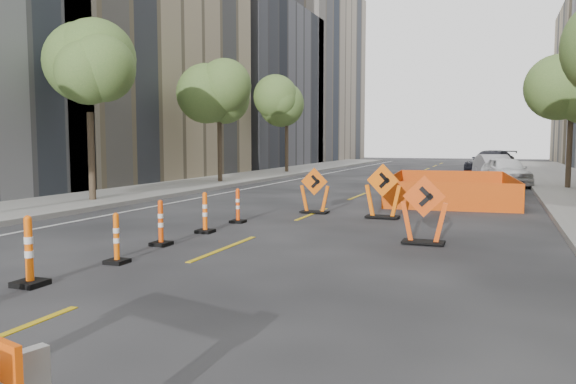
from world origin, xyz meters
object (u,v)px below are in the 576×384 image
at_px(chevron_sign_left, 315,191).
at_px(chevron_sign_right, 424,210).
at_px(parked_car_mid, 494,167).
at_px(channelizer_4, 116,238).
at_px(parked_car_near, 506,171).
at_px(channelizer_7, 238,206).
at_px(channelizer_6, 205,212).
at_px(parked_car_far, 491,162).
at_px(channelizer_3, 29,251).
at_px(chevron_sign_center, 383,191).
at_px(channelizer_5, 161,223).

bearing_deg(chevron_sign_left, chevron_sign_right, -46.91).
bearing_deg(parked_car_mid, channelizer_4, -118.69).
bearing_deg(parked_car_near, parked_car_mid, 82.08).
distance_m(chevron_sign_left, parked_car_mid, 19.44).
relative_size(channelizer_7, parked_car_mid, 0.22).
height_order(chevron_sign_right, parked_car_near, chevron_sign_right).
bearing_deg(channelizer_6, chevron_sign_right, 3.64).
height_order(channelizer_7, parked_car_near, parked_car_near).
bearing_deg(parked_car_mid, channelizer_7, -122.31).
distance_m(chevron_sign_right, parked_car_far, 28.62).
relative_size(channelizer_3, chevron_sign_right, 0.74).
bearing_deg(channelizer_6, parked_car_near, 68.66).
bearing_deg(chevron_sign_center, parked_car_near, 84.04).
xyz_separation_m(channelizer_5, channelizer_7, (0.09, 3.67, -0.02)).
xyz_separation_m(channelizer_6, chevron_sign_left, (1.38, 4.56, 0.21)).
height_order(channelizer_3, parked_car_near, parked_car_near).
xyz_separation_m(chevron_sign_left, chevron_sign_right, (3.88, -4.22, 0.04)).
bearing_deg(chevron_sign_right, parked_car_far, 82.27).
bearing_deg(channelizer_5, chevron_sign_center, 58.23).
bearing_deg(channelizer_3, parked_car_far, 79.49).
bearing_deg(chevron_sign_left, channelizer_5, -102.35).
height_order(channelizer_4, channelizer_5, channelizer_5).
relative_size(channelizer_4, channelizer_7, 0.99).
xyz_separation_m(channelizer_7, chevron_sign_right, (5.25, -1.50, 0.28)).
xyz_separation_m(channelizer_5, channelizer_6, (0.07, 1.83, 0.01)).
distance_m(channelizer_5, channelizer_7, 3.67).
xyz_separation_m(channelizer_4, parked_car_mid, (6.39, 26.96, 0.26)).
relative_size(channelizer_7, chevron_sign_left, 0.67).
distance_m(channelizer_6, chevron_sign_right, 5.28).
bearing_deg(parked_car_mid, chevron_sign_right, -108.58).
distance_m(chevron_sign_right, parked_car_mid, 23.00).
bearing_deg(chevron_sign_left, channelizer_7, -116.18).
height_order(channelizer_6, chevron_sign_right, chevron_sign_right).
bearing_deg(chevron_sign_right, parked_car_mid, 81.16).
bearing_deg(channelizer_5, chevron_sign_left, 77.14).
xyz_separation_m(channelizer_3, channelizer_6, (0.07, 5.50, -0.05)).
relative_size(channelizer_4, channelizer_5, 0.95).
bearing_deg(channelizer_5, chevron_sign_right, 22.12).
relative_size(channelizer_6, parked_car_mid, 0.23).
xyz_separation_m(channelizer_7, chevron_sign_left, (1.37, 2.72, 0.24)).
height_order(channelizer_6, parked_car_near, parked_car_near).
bearing_deg(channelizer_7, channelizer_4, -88.40).
bearing_deg(chevron_sign_center, channelizer_7, -139.46).
bearing_deg(parked_car_mid, chevron_sign_center, -114.07).
bearing_deg(chevron_sign_center, channelizer_3, -102.94).
height_order(channelizer_5, channelizer_6, channelizer_6).
bearing_deg(chevron_sign_left, parked_car_mid, 75.07).
relative_size(channelizer_3, channelizer_4, 1.18).
height_order(channelizer_3, parked_car_far, parked_car_far).
height_order(channelizer_4, chevron_sign_center, chevron_sign_center).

